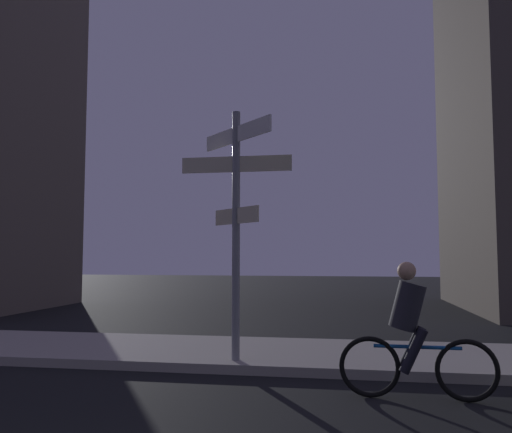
% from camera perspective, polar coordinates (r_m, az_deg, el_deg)
% --- Properties ---
extents(sidewalk_kerb, '(40.00, 2.52, 0.14)m').
position_cam_1_polar(sidewalk_kerb, '(8.93, -4.86, -14.72)').
color(sidewalk_kerb, '#9E9991').
rests_on(sidewalk_kerb, ground_plane).
extents(signpost, '(1.70, 1.26, 3.74)m').
position_cam_1_polar(signpost, '(7.81, -2.22, 0.99)').
color(signpost, gray).
rests_on(signpost, sidewalk_kerb).
extents(cyclist, '(1.82, 0.33, 1.61)m').
position_cam_1_polar(cyclist, '(6.50, 16.91, -12.44)').
color(cyclist, black).
rests_on(cyclist, ground_plane).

